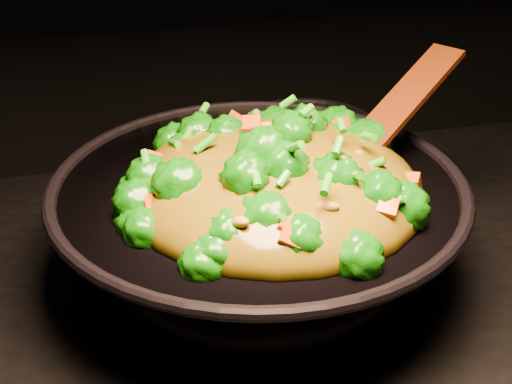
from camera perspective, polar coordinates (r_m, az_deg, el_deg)
name	(u,v)px	position (r m, az deg, el deg)	size (l,w,h in m)	color
wok	(258,233)	(0.82, 0.17, -3.27)	(0.45, 0.45, 0.13)	black
stir_fry	(275,149)	(0.74, 1.57, 3.49)	(0.32, 0.32, 0.11)	#116207
spatula	(385,121)	(0.84, 10.32, 5.60)	(0.29, 0.04, 0.01)	#3D1607
back_pot	(305,161)	(1.00, 3.94, 2.51)	(0.19, 0.19, 0.11)	black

